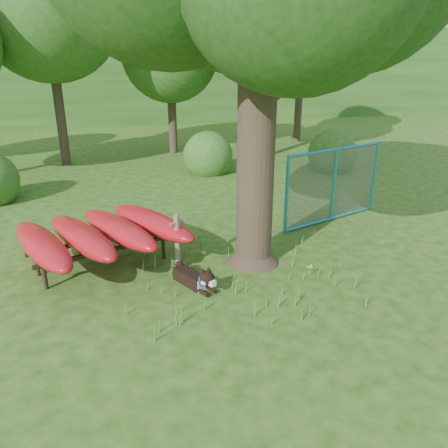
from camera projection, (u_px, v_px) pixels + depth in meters
name	position (u px, v px, depth m)	size (l,w,h in m)	color
ground	(234.00, 304.00, 7.40)	(80.00, 80.00, 0.00)	#22480E
wooden_post	(177.00, 241.00, 8.40)	(0.31, 0.19, 1.16)	#67594D
kayak_rack	(100.00, 233.00, 8.49)	(3.72, 3.34, 0.94)	black
husky_dog	(196.00, 278.00, 7.89)	(0.64, 1.10, 0.51)	black
fence_section	(334.00, 185.00, 10.91)	(3.10, 1.02, 3.13)	teal
wildflower_clump	(310.00, 267.00, 8.31)	(0.10, 0.09, 0.22)	#47882C
bg_tree_b	(46.00, 7.00, 15.31)	(5.20, 5.20, 8.22)	#33261B
bg_tree_c	(170.00, 54.00, 17.97)	(4.00, 4.00, 6.12)	#33261B
bg_tree_d	(268.00, 26.00, 16.81)	(4.80, 4.80, 7.50)	#33261B
bg_tree_e	(303.00, 28.00, 20.26)	(4.60, 4.60, 7.55)	#33261B
shrub_right	(331.00, 170.00, 16.34)	(1.80, 1.80, 1.80)	#28591C
shrub_mid	(208.00, 172.00, 15.99)	(1.80, 1.80, 1.80)	#28591C
wooded_hillside	(111.00, 72.00, 31.36)	(80.00, 12.00, 6.00)	#28591C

